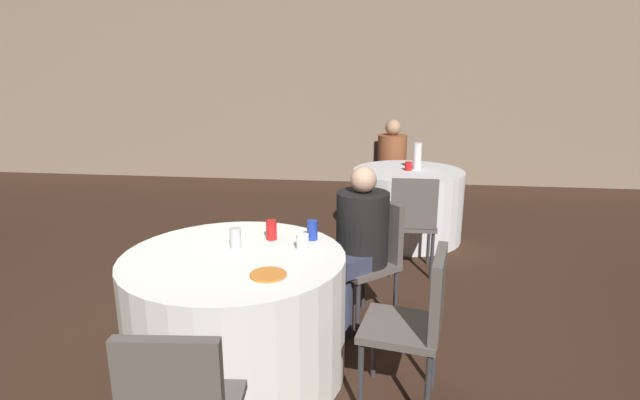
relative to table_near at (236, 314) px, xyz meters
The scene contains 17 objects.
ground_plane 0.43m from the table_near, 150.85° to the left, with size 16.00×16.00×0.00m, color #382319.
wall_back 5.27m from the table_near, 92.17° to the left, with size 16.00×0.06×2.80m.
table_near is the anchor object (origin of this frame).
table_far 2.77m from the table_near, 66.56° to the left, with size 1.14×1.14×0.73m.
chair_near_east 1.06m from the table_near, 10.55° to the right, with size 0.47×0.47×0.87m.
chair_near_northeast 1.06m from the table_near, 42.76° to the left, with size 0.57×0.57×0.87m.
chair_far_south 1.92m from the table_near, 54.83° to the left, with size 0.40×0.41×0.87m.
chair_far_north 3.63m from the table_near, 75.11° to the left, with size 0.46×0.47×0.87m.
person_floral_shirt 3.49m from the table_near, 74.02° to the left, with size 0.38×0.51×1.16m.
person_black_shirt 0.92m from the table_near, 42.76° to the left, with size 0.49×0.48×1.13m.
pizza_plate_near 0.53m from the table_near, 45.55° to the right, with size 0.26×0.26×0.02m.
soda_can_red 0.54m from the table_near, 61.60° to the left, with size 0.07×0.07×0.12m.
soda_can_blue 0.67m from the table_near, 38.15° to the left, with size 0.07×0.07×0.12m.
soda_can_silver 0.44m from the table_near, 99.08° to the left, with size 0.07×0.07×0.12m.
cup_near 0.57m from the table_near, 20.39° to the left, with size 0.07×0.07×0.09m.
bottle_far 2.89m from the table_near, 65.41° to the left, with size 0.09×0.09×0.28m.
cup_far 2.78m from the table_near, 66.51° to the left, with size 0.07×0.07×0.09m.
Camera 1 is at (1.00, -2.67, 1.77)m, focal length 28.00 mm.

